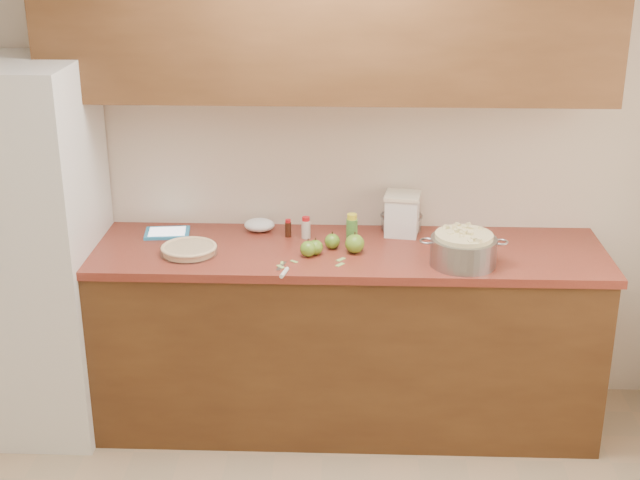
{
  "coord_description": "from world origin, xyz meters",
  "views": [
    {
      "loc": [
        0.12,
        -2.43,
        2.46
      ],
      "look_at": [
        -0.02,
        1.43,
        0.98
      ],
      "focal_mm": 50.0,
      "sensor_mm": 36.0,
      "label": 1
    }
  ],
  "objects_px": {
    "pie": "(189,250)",
    "flour_canister": "(402,214)",
    "tablet": "(167,233)",
    "colander": "(463,250)"
  },
  "relations": [
    {
      "from": "pie",
      "to": "flour_canister",
      "type": "xyz_separation_m",
      "value": [
        1.0,
        0.31,
        0.08
      ]
    },
    {
      "from": "colander",
      "to": "tablet",
      "type": "relative_size",
      "value": 1.7
    },
    {
      "from": "pie",
      "to": "colander",
      "type": "bearing_deg",
      "value": -3.6
    },
    {
      "from": "tablet",
      "to": "pie",
      "type": "bearing_deg",
      "value": -65.88
    },
    {
      "from": "colander",
      "to": "tablet",
      "type": "distance_m",
      "value": 1.45
    },
    {
      "from": "colander",
      "to": "flour_canister",
      "type": "xyz_separation_m",
      "value": [
        -0.26,
        0.38,
        0.03
      ]
    },
    {
      "from": "pie",
      "to": "colander",
      "type": "xyz_separation_m",
      "value": [
        1.26,
        -0.08,
        0.05
      ]
    },
    {
      "from": "pie",
      "to": "tablet",
      "type": "bearing_deg",
      "value": 120.91
    },
    {
      "from": "pie",
      "to": "flour_canister",
      "type": "relative_size",
      "value": 1.29
    },
    {
      "from": "pie",
      "to": "colander",
      "type": "height_order",
      "value": "colander"
    }
  ]
}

